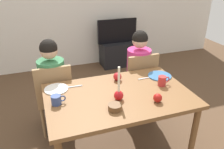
# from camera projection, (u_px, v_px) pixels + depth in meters

# --- Properties ---
(dining_table) EXTENTS (1.40, 0.90, 0.75)m
(dining_table) POSITION_uv_depth(u_px,v_px,m) (119.00, 101.00, 2.25)
(dining_table) COLOR brown
(dining_table) RESTS_ON ground
(chair_left) EXTENTS (0.40, 0.40, 0.90)m
(chair_left) POSITION_uv_depth(u_px,v_px,m) (55.00, 95.00, 2.67)
(chair_left) COLOR #99754C
(chair_left) RESTS_ON ground
(chair_right) EXTENTS (0.40, 0.40, 0.90)m
(chair_right) POSITION_uv_depth(u_px,v_px,m) (139.00, 81.00, 2.99)
(chair_right) COLOR #99754C
(chair_right) RESTS_ON ground
(person_left_child) EXTENTS (0.30, 0.30, 1.17)m
(person_left_child) POSITION_uv_depth(u_px,v_px,m) (54.00, 89.00, 2.67)
(person_left_child) COLOR #33384C
(person_left_child) RESTS_ON ground
(person_right_child) EXTENTS (0.30, 0.30, 1.17)m
(person_right_child) POSITION_uv_depth(u_px,v_px,m) (138.00, 76.00, 2.99)
(person_right_child) COLOR #33384C
(person_right_child) RESTS_ON ground
(tv_stand) EXTENTS (0.64, 0.40, 0.48)m
(tv_stand) POSITION_uv_depth(u_px,v_px,m) (117.00, 54.00, 4.64)
(tv_stand) COLOR black
(tv_stand) RESTS_ON ground
(tv) EXTENTS (0.79, 0.05, 0.46)m
(tv) POSITION_uv_depth(u_px,v_px,m) (117.00, 31.00, 4.43)
(tv) COLOR black
(tv) RESTS_ON tv_stand
(candle_centerpiece) EXTENTS (0.09, 0.09, 0.33)m
(candle_centerpiece) POSITION_uv_depth(u_px,v_px,m) (119.00, 93.00, 2.10)
(candle_centerpiece) COLOR red
(candle_centerpiece) RESTS_ON dining_table
(plate_left) EXTENTS (0.24, 0.24, 0.01)m
(plate_left) POSITION_uv_depth(u_px,v_px,m) (56.00, 89.00, 2.29)
(plate_left) COLOR white
(plate_left) RESTS_ON dining_table
(plate_right) EXTENTS (0.26, 0.26, 0.01)m
(plate_right) POSITION_uv_depth(u_px,v_px,m) (160.00, 76.00, 2.56)
(plate_right) COLOR teal
(plate_right) RESTS_ON dining_table
(mug_left) EXTENTS (0.13, 0.09, 0.09)m
(mug_left) POSITION_uv_depth(u_px,v_px,m) (57.00, 100.00, 2.04)
(mug_left) COLOR #33477F
(mug_left) RESTS_ON dining_table
(mug_right) EXTENTS (0.13, 0.08, 0.10)m
(mug_right) POSITION_uv_depth(u_px,v_px,m) (162.00, 81.00, 2.35)
(mug_right) COLOR #B72D2D
(mug_right) RESTS_ON dining_table
(fork_left) EXTENTS (0.18, 0.02, 0.01)m
(fork_left) POSITION_uv_depth(u_px,v_px,m) (74.00, 87.00, 2.34)
(fork_left) COLOR silver
(fork_left) RESTS_ON dining_table
(fork_right) EXTENTS (0.18, 0.02, 0.01)m
(fork_right) POSITION_uv_depth(u_px,v_px,m) (145.00, 78.00, 2.51)
(fork_right) COLOR silver
(fork_right) RESTS_ON dining_table
(bowl_walnuts) EXTENTS (0.12, 0.12, 0.05)m
(bowl_walnuts) POSITION_uv_depth(u_px,v_px,m) (115.00, 107.00, 1.97)
(bowl_walnuts) COLOR brown
(bowl_walnuts) RESTS_ON dining_table
(apple_near_candle) EXTENTS (0.08, 0.08, 0.08)m
(apple_near_candle) POSITION_uv_depth(u_px,v_px,m) (158.00, 98.00, 2.08)
(apple_near_candle) COLOR #AF1914
(apple_near_candle) RESTS_ON dining_table
(apple_by_left_plate) EXTENTS (0.09, 0.09, 0.09)m
(apple_by_left_plate) POSITION_uv_depth(u_px,v_px,m) (117.00, 77.00, 2.46)
(apple_by_left_plate) COLOR red
(apple_by_left_plate) RESTS_ON dining_table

